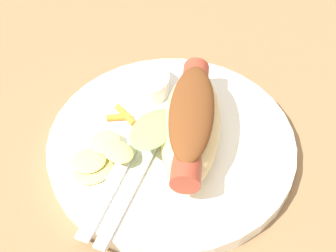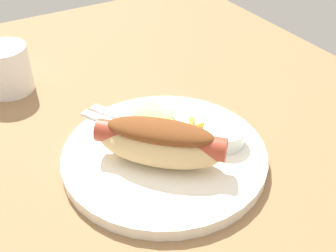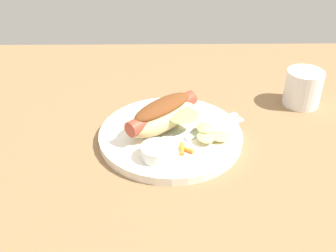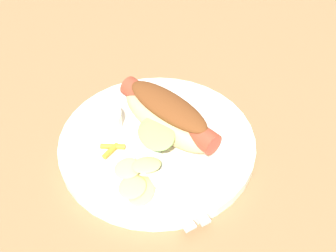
% 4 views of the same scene
% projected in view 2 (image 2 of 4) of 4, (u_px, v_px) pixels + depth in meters
% --- Properties ---
extents(ground_plane, '(1.20, 0.90, 0.02)m').
position_uv_depth(ground_plane, '(160.00, 186.00, 0.53)').
color(ground_plane, olive).
extents(plate, '(0.26, 0.26, 0.02)m').
position_uv_depth(plate, '(164.00, 155.00, 0.56)').
color(plate, white).
rests_on(plate, ground_plane).
extents(hot_dog, '(0.15, 0.15, 0.06)m').
position_uv_depth(hot_dog, '(160.00, 141.00, 0.52)').
color(hot_dog, '#DBB77A').
rests_on(hot_dog, plate).
extents(sauce_ramekin, '(0.05, 0.05, 0.02)m').
position_uv_depth(sauce_ramekin, '(224.00, 135.00, 0.56)').
color(sauce_ramekin, white).
rests_on(sauce_ramekin, plate).
extents(fork, '(0.15, 0.09, 0.00)m').
position_uv_depth(fork, '(131.00, 129.00, 0.59)').
color(fork, silver).
rests_on(fork, plate).
extents(knife, '(0.12, 0.08, 0.00)m').
position_uv_depth(knife, '(130.00, 119.00, 0.60)').
color(knife, silver).
rests_on(knife, plate).
extents(chips_pile, '(0.07, 0.06, 0.02)m').
position_uv_depth(chips_pile, '(151.00, 112.00, 0.61)').
color(chips_pile, '#DBCF71').
rests_on(chips_pile, plate).
extents(carrot_garnish, '(0.03, 0.03, 0.01)m').
position_uv_depth(carrot_garnish, '(193.00, 126.00, 0.59)').
color(carrot_garnish, orange).
rests_on(carrot_garnish, plate).
extents(drinking_cup, '(0.08, 0.08, 0.08)m').
position_uv_depth(drinking_cup, '(6.00, 69.00, 0.68)').
color(drinking_cup, white).
rests_on(drinking_cup, ground_plane).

